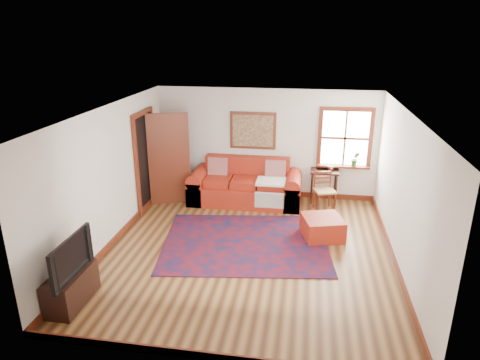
% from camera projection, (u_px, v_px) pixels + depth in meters
% --- Properties ---
extents(ground, '(5.50, 5.50, 0.00)m').
position_uv_depth(ground, '(249.00, 250.00, 7.63)').
color(ground, '#482913').
rests_on(ground, ground).
extents(room_envelope, '(5.04, 5.54, 2.52)m').
position_uv_depth(room_envelope, '(249.00, 161.00, 7.09)').
color(room_envelope, silver).
rests_on(room_envelope, ground).
extents(window, '(1.18, 0.20, 1.38)m').
position_uv_depth(window, '(346.00, 145.00, 9.44)').
color(window, white).
rests_on(window, ground).
extents(doorway, '(0.89, 1.08, 2.14)m').
position_uv_depth(doorway, '(160.00, 159.00, 9.26)').
color(doorway, black).
rests_on(doorway, ground).
extents(framed_artwork, '(1.05, 0.07, 0.85)m').
position_uv_depth(framed_artwork, '(253.00, 131.00, 9.68)').
color(framed_artwork, maroon).
rests_on(framed_artwork, ground).
extents(persian_rug, '(3.26, 2.75, 0.02)m').
position_uv_depth(persian_rug, '(245.00, 242.00, 7.89)').
color(persian_rug, '#5D0D15').
rests_on(persian_rug, ground).
extents(red_leather_sofa, '(2.49, 1.03, 0.97)m').
position_uv_depth(red_leather_sofa, '(246.00, 188.00, 9.69)').
color(red_leather_sofa, '#9F2514').
rests_on(red_leather_sofa, ground).
extents(red_ottoman, '(0.87, 0.87, 0.40)m').
position_uv_depth(red_ottoman, '(322.00, 227.00, 8.04)').
color(red_ottoman, '#9F2514').
rests_on(red_ottoman, ground).
extents(side_table, '(0.62, 0.47, 0.75)m').
position_uv_depth(side_table, '(324.00, 176.00, 9.57)').
color(side_table, black).
rests_on(side_table, ground).
extents(ladder_back_chair, '(0.52, 0.50, 0.89)m').
position_uv_depth(ladder_back_chair, '(324.00, 188.00, 9.21)').
color(ladder_back_chair, tan).
rests_on(ladder_back_chair, ground).
extents(media_cabinet, '(0.41, 0.90, 0.50)m').
position_uv_depth(media_cabinet, '(71.00, 288.00, 6.09)').
color(media_cabinet, black).
rests_on(media_cabinet, ground).
extents(television, '(0.13, 1.02, 0.59)m').
position_uv_depth(television, '(65.00, 257.00, 5.85)').
color(television, black).
rests_on(television, media_cabinet).
extents(candle_hurricane, '(0.12, 0.12, 0.18)m').
position_uv_depth(candle_hurricane, '(86.00, 254.00, 6.35)').
color(candle_hurricane, silver).
rests_on(candle_hurricane, media_cabinet).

